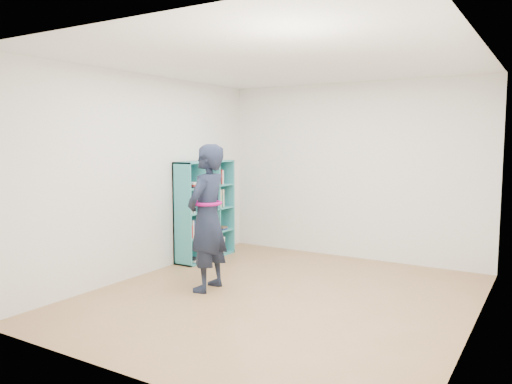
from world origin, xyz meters
The scene contains 9 objects.
floor centered at (0.00, 0.00, 0.00)m, with size 4.50×4.50×0.00m, color olive.
ceiling centered at (0.00, 0.00, 2.60)m, with size 4.50×4.50×0.00m, color white.
wall_left centered at (-2.00, 0.00, 1.30)m, with size 0.02×4.50×2.60m, color silver.
wall_right centered at (2.00, 0.00, 1.30)m, with size 0.02×4.50×2.60m, color silver.
wall_back centered at (0.00, 2.25, 1.30)m, with size 4.00×0.02×2.60m, color silver.
wall_front centered at (0.00, -2.25, 1.30)m, with size 4.00×0.02×2.60m, color silver.
bookshelf centered at (-1.86, 1.05, 0.71)m, with size 0.32×1.09×1.45m.
person centered at (-0.86, -0.19, 0.86)m, with size 0.47×0.66×1.71m.
smartphone centered at (-1.00, -0.13, 0.97)m, with size 0.04×0.10×0.13m.
Camera 1 is at (2.60, -4.81, 1.77)m, focal length 35.00 mm.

